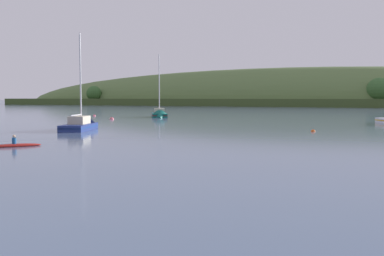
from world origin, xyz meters
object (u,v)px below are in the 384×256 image
object	(u,v)px
mooring_buoy_midchannel	(313,132)
mooring_buoy_far_upstream	(94,116)
sailboat_near_mooring	(159,116)
canoe_with_paddler	(14,145)
sailboat_far_left	(82,127)
mooring_buoy_off_fishing_boat	(112,119)

from	to	relation	value
mooring_buoy_midchannel	mooring_buoy_far_upstream	bearing A→B (deg)	160.52
sailboat_near_mooring	canoe_with_paddler	bearing A→B (deg)	-14.85
sailboat_far_left	mooring_buoy_midchannel	bearing A→B (deg)	-94.08
mooring_buoy_off_fishing_boat	mooring_buoy_far_upstream	world-z (taller)	mooring_buoy_off_fishing_boat
sailboat_near_mooring	mooring_buoy_off_fishing_boat	distance (m)	11.11
sailboat_far_left	mooring_buoy_midchannel	size ratio (longest dim) A/B	22.33
mooring_buoy_far_upstream	mooring_buoy_midchannel	bearing A→B (deg)	-19.48
canoe_with_paddler	mooring_buoy_far_upstream	distance (m)	55.68
sailboat_far_left	canoe_with_paddler	world-z (taller)	sailboat_far_left
canoe_with_paddler	mooring_buoy_midchannel	world-z (taller)	canoe_with_paddler
sailboat_far_left	mooring_buoy_far_upstream	size ratio (longest dim) A/B	17.92
mooring_buoy_off_fishing_boat	mooring_buoy_far_upstream	distance (m)	14.45
sailboat_near_mooring	canoe_with_paddler	xyz separation A→B (m)	(19.55, -46.82, -0.22)
mooring_buoy_midchannel	mooring_buoy_off_fishing_boat	world-z (taller)	mooring_buoy_off_fishing_boat
sailboat_near_mooring	mooring_buoy_off_fishing_boat	bearing A→B (deg)	-50.31
sailboat_near_mooring	sailboat_far_left	world-z (taller)	sailboat_near_mooring
sailboat_far_left	mooring_buoy_off_fishing_boat	xyz separation A→B (m)	(-13.32, 20.34, -0.33)
sailboat_near_mooring	sailboat_far_left	xyz separation A→B (m)	(10.86, -31.18, 0.02)
mooring_buoy_off_fishing_boat	mooring_buoy_far_upstream	bearing A→B (deg)	145.61
mooring_buoy_midchannel	mooring_buoy_off_fishing_boat	xyz separation A→B (m)	(-37.61, 9.36, -0.00)
canoe_with_paddler	mooring_buoy_midchannel	distance (m)	30.86
mooring_buoy_off_fishing_boat	mooring_buoy_midchannel	bearing A→B (deg)	-13.98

